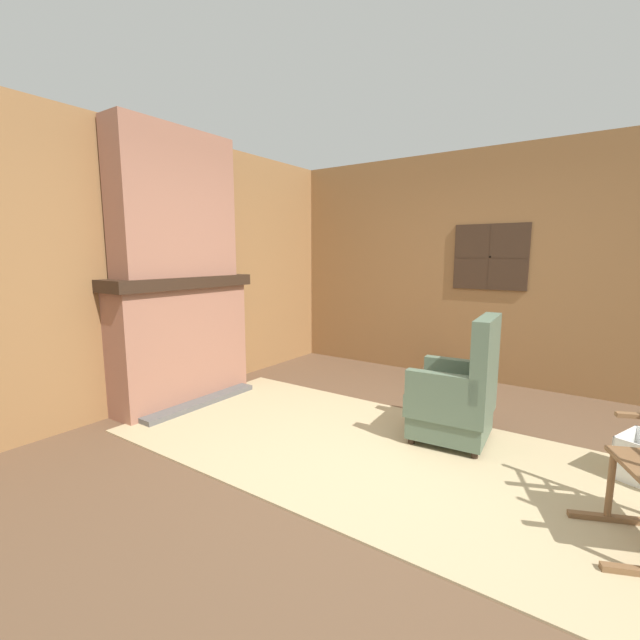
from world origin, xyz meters
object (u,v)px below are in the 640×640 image
(armchair, at_px, (458,397))
(oil_lamp_vase, at_px, (159,268))
(storage_case, at_px, (220,268))
(firewood_stack, at_px, (432,375))

(armchair, height_order, oil_lamp_vase, oil_lamp_vase)
(storage_case, bearing_deg, oil_lamp_vase, -90.01)
(firewood_stack, bearing_deg, storage_case, -142.02)
(oil_lamp_vase, height_order, storage_case, oil_lamp_vase)
(oil_lamp_vase, relative_size, storage_case, 1.06)
(armchair, distance_m, storage_case, 2.82)
(armchair, relative_size, oil_lamp_vase, 4.12)
(oil_lamp_vase, bearing_deg, firewood_stack, 49.81)
(armchair, bearing_deg, oil_lamp_vase, 12.61)
(armchair, height_order, firewood_stack, armchair)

